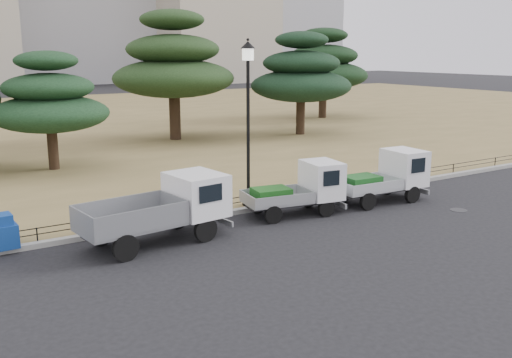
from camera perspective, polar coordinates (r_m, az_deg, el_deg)
ground at (r=17.98m, az=3.39°, el=-5.24°), size 220.00×220.00×0.00m
lawn at (r=45.95m, az=-19.32°, el=5.16°), size 120.00×56.00×0.15m
curb at (r=20.04m, az=-0.91°, el=-3.08°), size 120.00×0.25×0.16m
truck_large at (r=16.94m, az=-9.30°, el=-2.78°), size 4.53×2.20×1.90m
truck_kei_front at (r=19.65m, az=4.46°, el=-1.00°), size 3.56×1.91×1.79m
truck_kei_rear at (r=21.85m, az=12.85°, el=0.24°), size 3.66×1.74×1.88m
street_lamp at (r=19.73m, az=-0.80°, el=8.26°), size 0.51×0.51×5.70m
pipe_fence at (r=20.07m, az=-1.13°, el=-2.00°), size 38.00×0.04×0.40m
manhole at (r=21.51m, az=19.60°, el=-2.94°), size 0.60×0.60×0.01m
pine_center_left at (r=27.77m, az=-19.97°, el=7.27°), size 5.32×5.32×5.40m
pine_center_right at (r=35.57m, az=-8.27°, el=11.19°), size 7.37×7.37×7.82m
pine_east_near at (r=37.65m, az=4.54°, el=10.28°), size 6.56×6.56×6.62m
pine_east_far at (r=47.44m, az=6.77°, el=11.13°), size 7.18×7.18×7.21m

